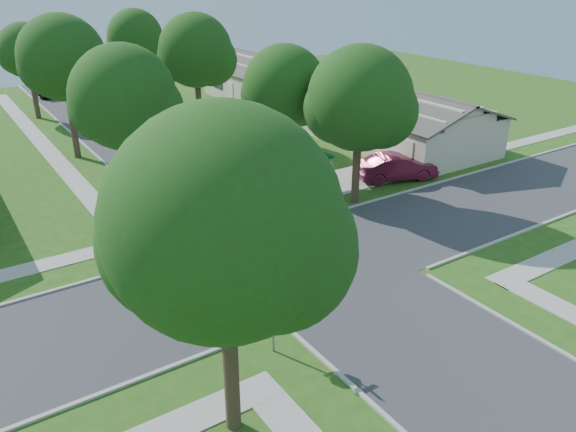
# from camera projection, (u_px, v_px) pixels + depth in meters

# --- Properties ---
(ground) EXTENTS (100.00, 100.00, 0.00)m
(ground) POSITION_uv_depth(u_px,v_px,m) (306.00, 261.00, 25.48)
(ground) COLOR #2B5116
(ground) RESTS_ON ground
(road_ns) EXTENTS (7.00, 100.00, 0.02)m
(road_ns) POSITION_uv_depth(u_px,v_px,m) (306.00, 260.00, 25.48)
(road_ns) COLOR #333335
(road_ns) RESTS_ON ground
(sidewalk_ne) EXTENTS (1.20, 40.00, 0.04)m
(sidewalk_ne) POSITION_uv_depth(u_px,v_px,m) (191.00, 120.00, 48.32)
(sidewalk_ne) COLOR #9E9B91
(sidewalk_ne) RESTS_ON ground
(sidewalk_nw) EXTENTS (1.20, 40.00, 0.04)m
(sidewalk_nw) POSITION_uv_depth(u_px,v_px,m) (42.00, 143.00, 42.20)
(sidewalk_nw) COLOR #9E9B91
(sidewalk_nw) RESTS_ON ground
(driveway) EXTENTS (8.80, 3.60, 0.05)m
(driveway) POSITION_uv_depth(u_px,v_px,m) (345.00, 180.00, 34.83)
(driveway) COLOR #9E9B91
(driveway) RESTS_ON ground
(stop_sign_sw) EXTENTS (1.05, 0.80, 2.98)m
(stop_sign_sw) POSITION_uv_depth(u_px,v_px,m) (273.00, 301.00, 18.71)
(stop_sign_sw) COLOR gray
(stop_sign_sw) RESTS_ON ground
(stop_sign_ne) EXTENTS (1.05, 0.80, 2.98)m
(stop_sign_ne) POSITION_uv_depth(u_px,v_px,m) (328.00, 170.00, 30.58)
(stop_sign_ne) COLOR gray
(stop_sign_ne) RESTS_ON ground
(tree_e_near) EXTENTS (4.97, 4.80, 8.28)m
(tree_e_near) POSITION_uv_depth(u_px,v_px,m) (285.00, 90.00, 32.40)
(tree_e_near) COLOR #38281C
(tree_e_near) RESTS_ON ground
(tree_e_mid) EXTENTS (5.59, 5.40, 9.21)m
(tree_e_mid) POSITION_uv_depth(u_px,v_px,m) (196.00, 54.00, 41.29)
(tree_e_mid) COLOR #38281C
(tree_e_mid) RESTS_ON ground
(tree_e_far) EXTENTS (5.17, 5.00, 8.72)m
(tree_e_far) POSITION_uv_depth(u_px,v_px,m) (136.00, 40.00, 51.29)
(tree_e_far) COLOR #38281C
(tree_e_far) RESTS_ON ground
(tree_w_near) EXTENTS (5.38, 5.20, 8.97)m
(tree_w_near) POSITION_uv_depth(u_px,v_px,m) (125.00, 102.00, 27.49)
(tree_w_near) COLOR #38281C
(tree_w_near) RESTS_ON ground
(tree_w_mid) EXTENTS (5.80, 5.60, 9.56)m
(tree_w_mid) POSITION_uv_depth(u_px,v_px,m) (64.00, 62.00, 36.47)
(tree_w_mid) COLOR #38281C
(tree_w_mid) RESTS_ON ground
(tree_w_far) EXTENTS (4.76, 4.60, 8.04)m
(tree_w_far) POSITION_uv_depth(u_px,v_px,m) (27.00, 53.00, 46.77)
(tree_w_far) COLOR #38281C
(tree_w_far) RESTS_ON ground
(tree_sw_corner) EXTENTS (6.21, 6.00, 9.55)m
(tree_sw_corner) POSITION_uv_depth(u_px,v_px,m) (226.00, 232.00, 13.85)
(tree_sw_corner) COLOR #38281C
(tree_sw_corner) RESTS_ON ground
(tree_ne_corner) EXTENTS (5.80, 5.60, 8.66)m
(tree_ne_corner) POSITION_uv_depth(u_px,v_px,m) (360.00, 103.00, 29.57)
(tree_ne_corner) COLOR #38281C
(tree_ne_corner) RESTS_ON ground
(house_ne_near) EXTENTS (8.42, 13.60, 4.23)m
(house_ne_near) POSITION_uv_depth(u_px,v_px,m) (398.00, 124.00, 41.25)
(house_ne_near) COLOR beige
(house_ne_near) RESTS_ON ground
(house_ne_far) EXTENTS (8.42, 13.60, 4.23)m
(house_ne_far) POSITION_uv_depth(u_px,v_px,m) (270.00, 84.00, 54.95)
(house_ne_far) COLOR beige
(house_ne_far) RESTS_ON ground
(car_driveway) EXTENTS (5.28, 3.21, 1.64)m
(car_driveway) POSITION_uv_depth(u_px,v_px,m) (397.00, 167.00, 34.69)
(car_driveway) COLOR #581225
(car_driveway) RESTS_ON ground
(car_curb_east) EXTENTS (2.03, 4.05, 1.32)m
(car_curb_east) POSITION_uv_depth(u_px,v_px,m) (162.00, 120.00, 45.91)
(car_curb_east) COLOR black
(car_curb_east) RESTS_ON ground
(car_curb_west) EXTENTS (1.76, 4.09, 1.18)m
(car_curb_west) POSITION_uv_depth(u_px,v_px,m) (46.00, 91.00, 56.68)
(car_curb_west) COLOR black
(car_curb_west) RESTS_ON ground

